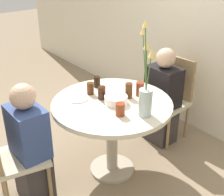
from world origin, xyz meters
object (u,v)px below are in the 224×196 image
(drink_glass_3, at_px, (129,91))
(side_plate, at_px, (78,99))
(chair_left_flank, at_px, (10,152))
(drink_glass_4, at_px, (97,82))
(drink_glass_5, at_px, (120,109))
(drink_glass_1, at_px, (90,88))
(drink_glass_2, at_px, (140,89))
(person_guest, at_px, (162,100))
(person_boy, at_px, (30,148))
(flower_vase, at_px, (146,93))
(chair_near_front, at_px, (171,94))
(birthday_cake, at_px, (116,100))
(drink_glass_0, at_px, (102,93))

(drink_glass_3, bearing_deg, side_plate, -123.75)
(chair_left_flank, xyz_separation_m, drink_glass_4, (-0.16, 0.98, 0.29))
(drink_glass_3, xyz_separation_m, drink_glass_5, (0.20, -0.27, -0.02))
(drink_glass_1, relative_size, drink_glass_2, 0.86)
(drink_glass_1, distance_m, person_guest, 0.87)
(drink_glass_4, height_order, person_boy, person_boy)
(drink_glass_3, bearing_deg, drink_glass_1, -140.51)
(chair_left_flank, height_order, flower_vase, flower_vase)
(person_boy, bearing_deg, person_guest, 87.10)
(side_plate, relative_size, drink_glass_4, 1.70)
(drink_glass_3, xyz_separation_m, person_guest, (-0.10, 0.57, -0.31))
(chair_near_front, distance_m, person_guest, 0.16)
(person_guest, bearing_deg, drink_glass_2, -74.47)
(chair_near_front, distance_m, drink_glass_2, 0.71)
(drink_glass_5, xyz_separation_m, person_boy, (-0.37, -0.64, -0.30))
(birthday_cake, distance_m, drink_glass_2, 0.27)
(drink_glass_0, relative_size, drink_glass_5, 1.11)
(flower_vase, height_order, drink_glass_1, flower_vase)
(birthday_cake, height_order, drink_glass_4, birthday_cake)
(chair_left_flank, xyz_separation_m, birthday_cake, (0.22, 0.90, 0.27))
(flower_vase, xyz_separation_m, person_guest, (-0.42, 0.69, -0.45))
(chair_near_front, relative_size, person_boy, 0.85)
(chair_left_flank, height_order, drink_glass_0, chair_left_flank)
(chair_near_front, xyz_separation_m, chair_left_flank, (-0.09, -1.79, 0.00))
(drink_glass_5, bearing_deg, chair_near_front, 107.44)
(drink_glass_0, xyz_separation_m, drink_glass_1, (-0.15, -0.02, -0.00))
(flower_vase, relative_size, drink_glass_2, 6.14)
(chair_near_front, height_order, drink_glass_0, chair_near_front)
(drink_glass_1, xyz_separation_m, person_boy, (0.10, -0.68, -0.30))
(drink_glass_2, xyz_separation_m, drink_glass_4, (-0.39, -0.19, -0.01))
(side_plate, distance_m, drink_glass_2, 0.57)
(drink_glass_2, bearing_deg, chair_left_flank, -101.41)
(drink_glass_1, bearing_deg, birthday_cake, 12.49)
(chair_left_flank, bearing_deg, drink_glass_2, -89.83)
(drink_glass_0, height_order, drink_glass_3, drink_glass_3)
(drink_glass_1, xyz_separation_m, drink_glass_2, (0.31, 0.33, 0.01))
(drink_glass_0, relative_size, drink_glass_2, 0.92)
(drink_glass_0, height_order, drink_glass_1, drink_glass_0)
(flower_vase, xyz_separation_m, drink_glass_3, (-0.33, 0.12, -0.14))
(flower_vase, distance_m, drink_glass_4, 0.71)
(chair_near_front, distance_m, drink_glass_5, 1.08)
(side_plate, height_order, drink_glass_1, drink_glass_1)
(drink_glass_0, relative_size, drink_glass_3, 0.86)
(birthday_cake, bearing_deg, drink_glass_2, 86.86)
(drink_glass_2, bearing_deg, drink_glass_1, -132.62)
(drink_glass_5, relative_size, person_boy, 0.10)
(person_boy, bearing_deg, flower_vase, 57.71)
(drink_glass_0, distance_m, person_boy, 0.76)
(drink_glass_0, distance_m, drink_glass_1, 0.15)
(birthday_cake, relative_size, person_boy, 0.19)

